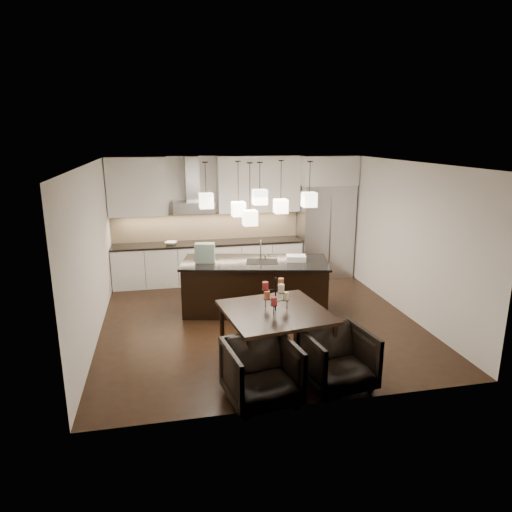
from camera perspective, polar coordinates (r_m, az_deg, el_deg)
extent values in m
cube|color=black|center=(8.35, 0.28, -8.06)|extent=(5.50, 5.50, 0.02)
cube|color=white|center=(7.70, 0.31, 11.63)|extent=(5.50, 5.50, 0.02)
cube|color=silver|center=(10.57, -2.83, 4.82)|extent=(5.50, 0.02, 2.80)
cube|color=silver|center=(5.36, 6.49, -5.43)|extent=(5.50, 0.02, 2.80)
cube|color=silver|center=(7.83, -19.87, 0.34)|extent=(0.02, 5.50, 2.80)
cube|color=silver|center=(8.89, 17.98, 2.17)|extent=(0.02, 5.50, 2.80)
cube|color=#B7B7BA|center=(10.79, 8.61, 3.13)|extent=(1.20, 0.72, 2.15)
cube|color=silver|center=(10.60, 8.90, 10.55)|extent=(1.26, 0.72, 0.65)
cube|color=silver|center=(10.39, -5.89, -0.86)|extent=(4.21, 0.62, 0.88)
cube|color=black|center=(10.27, -5.96, 1.61)|extent=(4.21, 0.66, 0.04)
cube|color=#C4AE87|center=(10.49, -6.18, 3.76)|extent=(4.21, 0.02, 0.63)
cube|color=silver|center=(10.16, -14.64, 8.37)|extent=(1.25, 0.35, 1.25)
cube|color=silver|center=(10.37, 0.33, 8.97)|extent=(1.85, 0.35, 1.25)
cube|color=#B7B7BA|center=(10.14, -7.81, 6.10)|extent=(0.90, 0.52, 0.24)
cube|color=#B7B7BA|center=(10.18, -7.97, 9.54)|extent=(0.30, 0.28, 0.96)
imported|color=silver|center=(10.17, -10.59, 1.60)|extent=(0.33, 0.33, 0.06)
cube|color=black|center=(8.65, -0.12, -3.88)|extent=(2.79, 1.59, 0.92)
cube|color=black|center=(8.51, -0.12, -0.80)|extent=(2.89, 1.69, 0.04)
cube|color=#1B462F|center=(8.45, -6.41, 0.40)|extent=(0.39, 0.26, 0.36)
cube|color=silver|center=(8.55, 5.03, -0.27)|extent=(0.40, 0.32, 0.11)
cylinder|color=#F5EDB5|center=(6.51, 3.74, -5.00)|extent=(0.10, 0.10, 0.11)
cylinder|color=#BF643B|center=(6.54, 1.37, -4.87)|extent=(0.10, 0.10, 0.11)
cylinder|color=maroon|center=(6.31, 2.27, -5.65)|extent=(0.10, 0.10, 0.11)
cylinder|color=#BF643B|center=(6.53, 3.14, -3.28)|extent=(0.10, 0.10, 0.11)
cylinder|color=maroon|center=(6.36, 1.19, -3.75)|extent=(0.10, 0.10, 0.11)
cylinder|color=#F5EDB5|center=(6.28, 3.17, -4.04)|extent=(0.10, 0.10, 0.11)
imported|color=black|center=(5.84, 0.71, -14.37)|extent=(0.98, 1.00, 0.80)
imported|color=black|center=(6.25, 10.12, -12.53)|extent=(0.96, 0.98, 0.79)
cube|color=beige|center=(8.18, -6.25, 6.88)|extent=(0.24, 0.24, 0.26)
cube|color=beige|center=(8.46, -2.21, 5.89)|extent=(0.24, 0.24, 0.26)
cube|color=beige|center=(8.08, 0.47, 7.38)|extent=(0.24, 0.24, 0.26)
cube|color=beige|center=(8.70, 3.10, 6.24)|extent=(0.24, 0.24, 0.26)
cube|color=beige|center=(8.42, 6.66, 7.01)|extent=(0.24, 0.24, 0.26)
cube|color=beige|center=(8.02, -0.76, 4.79)|extent=(0.24, 0.24, 0.26)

